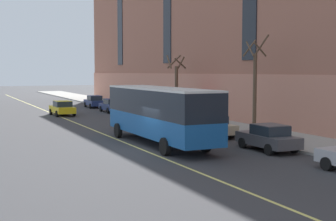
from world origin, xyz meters
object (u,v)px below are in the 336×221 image
Objects in this scene: parked_car_darkgray_4 at (268,137)px; parked_car_navy_3 at (94,102)px; parked_car_champagne_7 at (171,118)px; taxi_cab at (62,108)px; street_tree_mid_block at (255,84)px; city_bus at (159,112)px; parked_car_champagne_2 at (210,125)px; parked_car_silver_0 at (144,112)px; parked_car_navy_6 at (112,105)px; street_tree_far_uptown at (176,85)px.

parked_car_navy_3 is at bearing 89.94° from parked_car_darkgray_4.
taxi_cab is (-5.93, 14.19, 0.00)m from parked_car_champagne_7.
parked_car_champagne_7 is 0.59× the size of street_tree_mid_block.
city_bus reaches higher than parked_car_champagne_7.
city_bus reaches higher than parked_car_champagne_2.
street_tree_mid_block reaches higher than parked_car_silver_0.
street_tree_mid_block is at bearing 4.03° from parked_car_champagne_2.
parked_car_darkgray_4 is (-0.04, -36.09, -0.00)m from parked_car_navy_3.
street_tree_mid_block reaches higher than parked_car_navy_3.
taxi_cab is 0.62× the size of street_tree_mid_block.
parked_car_champagne_7 and taxi_cab have the same top height.
parked_car_navy_3 and parked_car_champagne_7 have the same top height.
parked_car_navy_6 is at bearing 78.70° from city_bus.
parked_car_navy_6 is at bearing 90.22° from parked_car_silver_0.
parked_car_champagne_7 is at bearing 91.49° from parked_car_champagne_2.
street_tree_mid_block is at bearing 60.08° from parked_car_darkgray_4.
parked_car_navy_6 and parked_car_champagne_7 have the same top height.
parked_car_silver_0 is 6.12m from parked_car_champagne_7.
street_tree_far_uptown is (4.02, 20.39, 2.52)m from parked_car_darkgray_4.
parked_car_silver_0 and parked_car_navy_6 have the same top height.
taxi_cab is (-5.98, 8.07, -0.00)m from parked_car_silver_0.
street_tree_far_uptown reaches higher than parked_car_darkgray_4.
street_tree_far_uptown reaches higher than taxi_cab.
parked_car_champagne_7 is 0.70× the size of street_tree_far_uptown.
street_tree_far_uptown is (4.00, 13.65, 2.52)m from parked_car_champagne_2.
parked_car_navy_3 and parked_car_navy_6 have the same top height.
street_tree_mid_block reaches higher than parked_car_navy_6.
parked_car_navy_6 is 0.70× the size of street_tree_far_uptown.
parked_car_darkgray_4 is 0.99× the size of parked_car_navy_6.
parked_car_darkgray_4 and taxi_cab have the same top height.
parked_car_silver_0 is 5.01m from street_tree_far_uptown.
street_tree_far_uptown is at bearing 60.93° from parked_car_champagne_7.
parked_car_champagne_7 is (-0.05, -6.12, -0.00)m from parked_car_silver_0.
parked_car_champagne_7 is at bearing -90.50° from parked_car_silver_0.
street_tree_far_uptown reaches higher than parked_car_navy_3.
parked_car_champagne_7 is 8.93m from street_tree_far_uptown.
street_tree_mid_block is at bearing -79.00° from parked_car_navy_6.
city_bus is at bearing -108.54° from parked_car_silver_0.
parked_car_navy_3 is 1.05× the size of parked_car_navy_6.
street_tree_mid_block is (4.03, 0.28, 2.92)m from parked_car_champagne_2.
parked_car_silver_0 is at bearing 90.50° from parked_car_champagne_2.
parked_car_silver_0 is 1.00× the size of parked_car_navy_3.
street_tree_mid_block is at bearing -63.25° from taxi_cab.
parked_car_navy_6 is 9.44m from street_tree_far_uptown.
parked_car_silver_0 is 1.06× the size of parked_car_darkgray_4.
parked_car_silver_0 is 9.46m from parked_car_navy_6.
parked_car_champagne_2 is 0.78× the size of street_tree_far_uptown.
parked_car_champagne_2 is (4.88, 1.95, -1.32)m from city_bus.
parked_car_silver_0 is at bearing -53.46° from taxi_cab.
parked_car_darkgray_4 is 0.60× the size of street_tree_mid_block.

